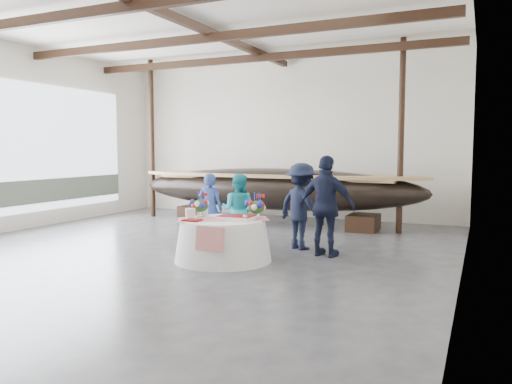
% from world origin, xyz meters
% --- Properties ---
extents(floor, '(10.00, 12.00, 0.01)m').
position_xyz_m(floor, '(0.00, 0.00, 0.00)').
color(floor, '#3D3D42').
rests_on(floor, ground).
extents(wall_back, '(10.00, 0.02, 4.50)m').
position_xyz_m(wall_back, '(0.00, 6.00, 2.25)').
color(wall_back, silver).
rests_on(wall_back, ground).
extents(wall_right, '(0.02, 12.00, 4.50)m').
position_xyz_m(wall_right, '(5.00, 0.00, 2.25)').
color(wall_right, silver).
rests_on(wall_right, ground).
extents(ceiling, '(10.00, 12.00, 0.01)m').
position_xyz_m(ceiling, '(0.00, 0.00, 4.50)').
color(ceiling, white).
rests_on(ceiling, wall_back).
extents(pavilion_structure, '(9.80, 11.76, 4.50)m').
position_xyz_m(pavilion_structure, '(0.00, 0.75, 4.00)').
color(pavilion_structure, black).
rests_on(pavilion_structure, ground).
extents(open_bay, '(0.03, 7.00, 3.20)m').
position_xyz_m(open_bay, '(-4.95, 1.00, 1.83)').
color(open_bay, silver).
rests_on(open_bay, ground).
extents(longboat_display, '(7.84, 1.57, 1.47)m').
position_xyz_m(longboat_display, '(0.31, 4.30, 0.94)').
color(longboat_display, black).
rests_on(longboat_display, ground).
extents(banquet_table, '(1.71, 1.71, 0.74)m').
position_xyz_m(banquet_table, '(1.11, 0.04, 0.37)').
color(banquet_table, silver).
rests_on(banquet_table, ground).
extents(tabletop_items, '(1.64, 1.30, 0.40)m').
position_xyz_m(tabletop_items, '(1.07, 0.20, 0.89)').
color(tabletop_items, red).
rests_on(tabletop_items, banquet_table).
extents(guest_woman_blue, '(0.58, 0.41, 1.48)m').
position_xyz_m(guest_woman_blue, '(0.16, 1.25, 0.74)').
color(guest_woman_blue, navy).
rests_on(guest_woman_blue, ground).
extents(guest_woman_teal, '(0.77, 0.64, 1.47)m').
position_xyz_m(guest_woman_teal, '(0.75, 1.37, 0.74)').
color(guest_woman_teal, '#22A6B3').
rests_on(guest_woman_teal, ground).
extents(guest_man_left, '(1.26, 1.04, 1.70)m').
position_xyz_m(guest_man_left, '(2.02, 1.59, 0.85)').
color(guest_man_left, black).
rests_on(guest_man_left, ground).
extents(guest_man_right, '(1.14, 0.59, 1.86)m').
position_xyz_m(guest_man_right, '(2.68, 1.13, 0.93)').
color(guest_man_right, black).
rests_on(guest_man_right, ground).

